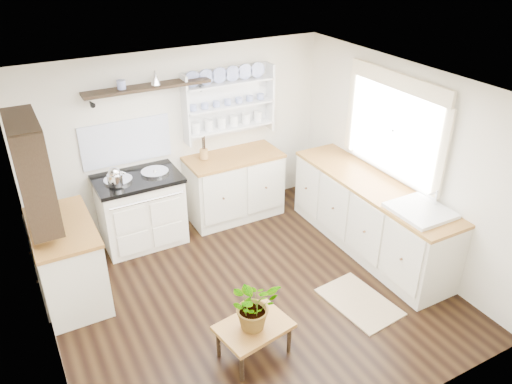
% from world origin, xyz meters
% --- Properties ---
extents(floor, '(4.00, 3.80, 0.01)m').
position_xyz_m(floor, '(0.00, 0.00, 0.00)').
color(floor, black).
rests_on(floor, ground).
extents(wall_back, '(4.00, 0.02, 2.30)m').
position_xyz_m(wall_back, '(0.00, 1.90, 1.15)').
color(wall_back, silver).
rests_on(wall_back, ground).
extents(wall_right, '(0.02, 3.80, 2.30)m').
position_xyz_m(wall_right, '(2.00, 0.00, 1.15)').
color(wall_right, silver).
rests_on(wall_right, ground).
extents(wall_left, '(0.02, 3.80, 2.30)m').
position_xyz_m(wall_left, '(-2.00, 0.00, 1.15)').
color(wall_left, silver).
rests_on(wall_left, ground).
extents(ceiling, '(4.00, 3.80, 0.01)m').
position_xyz_m(ceiling, '(0.00, 0.00, 2.30)').
color(ceiling, white).
rests_on(ceiling, wall_back).
extents(window, '(0.08, 1.55, 1.22)m').
position_xyz_m(window, '(1.95, 0.15, 1.56)').
color(window, white).
rests_on(window, wall_right).
extents(aga_cooker, '(1.02, 0.71, 0.94)m').
position_xyz_m(aga_cooker, '(-0.71, 1.57, 0.46)').
color(aga_cooker, white).
rests_on(aga_cooker, floor).
extents(back_cabinets, '(1.27, 0.63, 0.90)m').
position_xyz_m(back_cabinets, '(0.60, 1.60, 0.46)').
color(back_cabinets, beige).
rests_on(back_cabinets, floor).
extents(right_cabinets, '(0.62, 2.43, 0.90)m').
position_xyz_m(right_cabinets, '(1.70, 0.10, 0.46)').
color(right_cabinets, beige).
rests_on(right_cabinets, floor).
extents(belfast_sink, '(0.55, 0.60, 0.45)m').
position_xyz_m(belfast_sink, '(1.70, -0.65, 0.80)').
color(belfast_sink, white).
rests_on(belfast_sink, right_cabinets).
extents(left_cabinets, '(0.62, 1.13, 0.90)m').
position_xyz_m(left_cabinets, '(-1.70, 0.90, 0.46)').
color(left_cabinets, beige).
rests_on(left_cabinets, floor).
extents(plate_rack, '(1.20, 0.22, 0.90)m').
position_xyz_m(plate_rack, '(0.65, 1.86, 1.56)').
color(plate_rack, white).
rests_on(plate_rack, wall_back).
extents(high_shelf, '(1.50, 0.29, 0.16)m').
position_xyz_m(high_shelf, '(-0.40, 1.78, 1.91)').
color(high_shelf, black).
rests_on(high_shelf, wall_back).
extents(left_shelving, '(0.28, 0.80, 1.05)m').
position_xyz_m(left_shelving, '(-1.84, 0.90, 1.55)').
color(left_shelving, black).
rests_on(left_shelving, wall_left).
extents(kettle, '(0.18, 0.18, 0.21)m').
position_xyz_m(kettle, '(-0.99, 1.45, 1.04)').
color(kettle, silver).
rests_on(kettle, aga_cooker).
extents(utensil_crock, '(0.11, 0.11, 0.13)m').
position_xyz_m(utensil_crock, '(0.22, 1.68, 0.97)').
color(utensil_crock, '#AB7A3E').
rests_on(utensil_crock, back_cabinets).
extents(center_table, '(0.72, 0.57, 0.35)m').
position_xyz_m(center_table, '(-0.38, -0.79, 0.31)').
color(center_table, brown).
rests_on(center_table, floor).
extents(potted_plant, '(0.45, 0.40, 0.49)m').
position_xyz_m(potted_plant, '(-0.38, -0.79, 0.60)').
color(potted_plant, '#3F7233').
rests_on(potted_plant, center_table).
extents(floor_rug, '(0.63, 0.90, 0.02)m').
position_xyz_m(floor_rug, '(0.96, -0.69, 0.01)').
color(floor_rug, '#926F55').
rests_on(floor_rug, floor).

